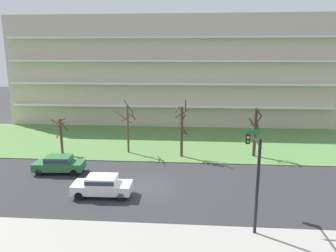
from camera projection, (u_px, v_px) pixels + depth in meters
ground at (149, 187)px, 25.93m from camera, size 160.00×160.00×0.00m
sidewalk_curb_near at (129, 242)px, 18.12m from camera, size 80.00×4.00×0.15m
grass_lawn_strip at (164, 141)px, 39.55m from camera, size 80.00×16.00×0.08m
apartment_building at (172, 70)px, 51.54m from camera, size 48.15×13.14×16.05m
tree_far_left at (61, 133)px, 34.04m from camera, size 1.82×1.58×3.90m
tree_left at (128, 126)px, 34.16m from camera, size 2.01×1.82×5.88m
tree_center at (182, 129)px, 32.88m from camera, size 1.53×1.50×6.09m
tree_right at (255, 131)px, 32.98m from camera, size 1.42×1.42×5.15m
sedan_white_near_left at (102, 185)px, 24.03m from camera, size 4.45×1.92×1.57m
sedan_green_center_left at (59, 164)px, 28.81m from camera, size 4.50×2.06×1.57m
traffic_signal_mast at (254, 163)px, 19.50m from camera, size 0.90×4.28×5.88m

